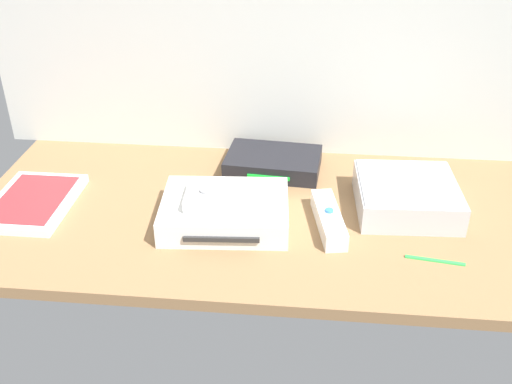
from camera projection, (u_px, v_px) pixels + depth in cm
name	position (u px, v px, depth cm)	size (l,w,h in cm)	color
ground_plane	(256.00, 217.00, 104.46)	(100.00, 48.00, 2.00)	#936D47
game_console	(225.00, 211.00, 99.98)	(22.07, 17.61, 4.40)	white
mini_computer	(406.00, 196.00, 103.53)	(17.78, 17.78, 5.30)	silver
game_case	(33.00, 202.00, 105.32)	(13.68, 19.06, 1.56)	white
network_router	(273.00, 162.00, 116.26)	(18.89, 13.38, 3.40)	black
remote_wand	(329.00, 219.00, 99.17)	(6.19, 15.21, 3.40)	white
remote_classic_pad	(230.00, 197.00, 97.70)	(14.77, 8.68, 2.40)	white
stylus_pen	(435.00, 259.00, 91.62)	(0.70, 0.70, 9.00)	green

